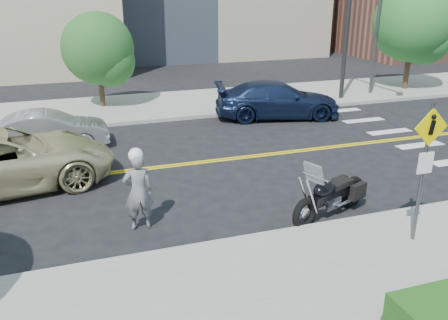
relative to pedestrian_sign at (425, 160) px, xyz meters
The scene contains 12 objects.
ground_plane 7.83m from the pedestrian_sign, 123.64° to the left, with size 120.00×120.00×0.00m, color black.
sidewalk_near 4.75m from the pedestrian_sign, 164.21° to the right, with size 60.00×5.00×0.15m, color #9E9B91.
sidewalk_far 14.56m from the pedestrian_sign, 106.91° to the left, with size 60.00×5.00×0.15m, color #9E9B91.
lamp_post 15.16m from the pedestrian_sign, 58.67° to the left, with size 0.16×0.16×8.00m, color #4C4C51.
pedestrian_sign is the anchor object (origin of this frame).
motorcyclist 6.11m from the pedestrian_sign, 154.11° to the left, with size 0.68×0.45×1.95m.
motorcycle 2.38m from the pedestrian_sign, 118.06° to the left, with size 2.52×0.77×1.53m, color black, non-canonical shape.
suv 10.59m from the pedestrian_sign, 144.76° to the left, with size 2.76×5.99×1.66m, color beige.
parked_car_silver 11.95m from the pedestrian_sign, 128.65° to the left, with size 1.36×3.90×1.29m, color #A5A7AD.
parked_car_blue 10.70m from the pedestrian_sign, 81.30° to the left, with size 2.11×5.19×1.51m, color #152141.
tree_far_a 15.21m from the pedestrian_sign, 110.11° to the left, with size 3.10×3.10×4.24m.
tree_far_b 16.71m from the pedestrian_sign, 52.34° to the left, with size 3.98×3.98×5.50m.
Camera 1 is at (-2.49, -13.49, 5.28)m, focal length 38.00 mm.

